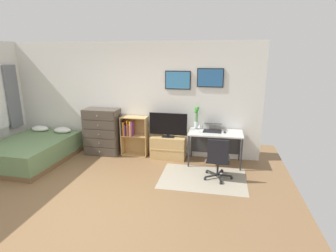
% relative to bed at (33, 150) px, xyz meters
% --- Properties ---
extents(ground_plane, '(7.20, 7.20, 0.00)m').
position_rel_bed_xyz_m(ground_plane, '(2.07, -1.38, -0.26)').
color(ground_plane, brown).
extents(wall_back_with_posters, '(6.12, 0.09, 2.70)m').
position_rel_bed_xyz_m(wall_back_with_posters, '(2.09, 1.05, 1.10)').
color(wall_back_with_posters, silver).
rests_on(wall_back_with_posters, ground_plane).
extents(area_rug, '(1.70, 1.20, 0.01)m').
position_rel_bed_xyz_m(area_rug, '(3.92, -0.15, -0.25)').
color(area_rug, '#9E937F').
rests_on(area_rug, ground_plane).
extents(bed, '(1.51, 2.02, 0.63)m').
position_rel_bed_xyz_m(bed, '(0.00, 0.00, 0.00)').
color(bed, brown).
rests_on(bed, ground_plane).
extents(dresser, '(0.85, 0.46, 1.13)m').
position_rel_bed_xyz_m(dresser, '(1.38, 0.78, 0.31)').
color(dresser, '#4C4238').
rests_on(dresser, ground_plane).
extents(bookshelf, '(0.63, 0.30, 0.96)m').
position_rel_bed_xyz_m(bookshelf, '(2.13, 0.85, 0.29)').
color(bookshelf, tan).
rests_on(bookshelf, ground_plane).
extents(tv_stand, '(0.81, 0.41, 0.53)m').
position_rel_bed_xyz_m(tv_stand, '(3.03, 0.79, 0.01)').
color(tv_stand, tan).
rests_on(tv_stand, ground_plane).
extents(television, '(0.88, 0.16, 0.57)m').
position_rel_bed_xyz_m(television, '(3.03, 0.77, 0.56)').
color(television, black).
rests_on(television, tv_stand).
extents(desk, '(1.18, 0.64, 0.74)m').
position_rel_bed_xyz_m(desk, '(4.12, 0.75, 0.35)').
color(desk, silver).
rests_on(desk, ground_plane).
extents(office_chair, '(0.56, 0.58, 0.86)m').
position_rel_bed_xyz_m(office_chair, '(4.20, -0.15, 0.20)').
color(office_chair, '#232326').
rests_on(office_chair, ground_plane).
extents(laptop, '(0.41, 0.44, 0.17)m').
position_rel_bed_xyz_m(laptop, '(4.05, 0.80, 0.55)').
color(laptop, black).
rests_on(laptop, desk).
extents(computer_mouse, '(0.06, 0.10, 0.03)m').
position_rel_bed_xyz_m(computer_mouse, '(4.31, 0.67, 0.50)').
color(computer_mouse, '#262628').
rests_on(computer_mouse, desk).
extents(bamboo_vase, '(0.11, 0.10, 0.52)m').
position_rel_bed_xyz_m(bamboo_vase, '(3.67, 0.89, 0.77)').
color(bamboo_vase, silver).
rests_on(bamboo_vase, desk).
extents(wine_glass, '(0.07, 0.07, 0.18)m').
position_rel_bed_xyz_m(wine_glass, '(3.77, 0.58, 0.62)').
color(wine_glass, silver).
rests_on(wine_glass, desk).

